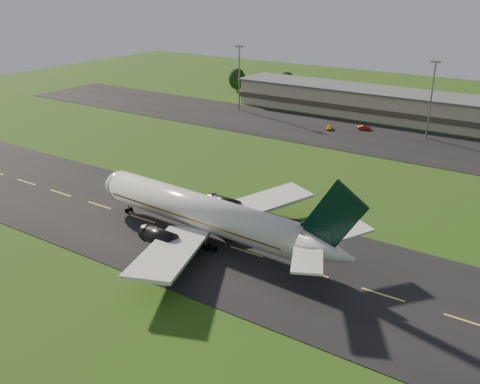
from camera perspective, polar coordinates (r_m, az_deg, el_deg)
The scene contains 9 objects.
ground at distance 83.86m, azimuth 0.68°, elevation -6.43°, with size 360.00×360.00×0.00m, color #274812.
taxiway at distance 83.84m, azimuth 0.68°, elevation -6.40°, with size 220.00×30.00×0.10m, color black.
apron at distance 145.37m, azimuth 16.45°, elevation 5.10°, with size 260.00×30.00×0.10m, color black.
airliner at distance 85.87m, azimuth -3.72°, elevation -2.31°, with size 51.30×42.13×15.57m.
terminal at distance 165.60m, azimuth 21.37°, elevation 7.89°, with size 145.00×16.00×8.40m.
light_mast_west at distance 173.05m, azimuth -0.09°, elevation 12.87°, with size 2.40×1.20×20.35m.
light_mast_centre at distance 148.72m, azimuth 19.81°, elevation 10.12°, with size 2.40×1.20×20.35m.
service_vehicle_a at distance 153.54m, azimuth 9.48°, elevation 6.81°, with size 1.39×3.45×1.18m, color #EBAF0D.
service_vehicle_b at distance 155.09m, azimuth 13.11°, elevation 6.69°, with size 1.26×3.60×1.19m, color #A31C0A.
Camera 1 is at (40.23, -61.94, 39.72)m, focal length 40.00 mm.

